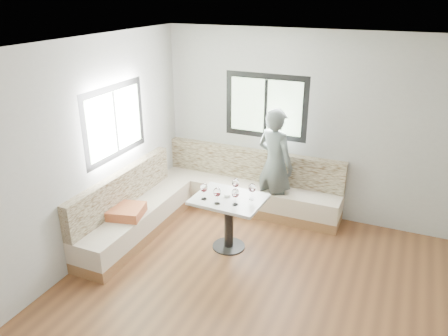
# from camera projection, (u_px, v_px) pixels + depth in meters

# --- Properties ---
(room) EXTENTS (5.01, 5.01, 2.81)m
(room) POSITION_uv_depth(u_px,v_px,m) (266.00, 194.00, 4.34)
(room) COLOR brown
(room) RESTS_ON ground
(banquette) EXTENTS (2.90, 2.80, 0.95)m
(banquette) POSITION_uv_depth(u_px,v_px,m) (201.00, 200.00, 6.62)
(banquette) COLOR #9A6D47
(banquette) RESTS_ON ground
(table) EXTENTS (0.95, 0.75, 0.75)m
(table) POSITION_uv_depth(u_px,v_px,m) (229.00, 211.00, 5.81)
(table) COLOR black
(table) RESTS_ON ground
(person) EXTENTS (0.74, 0.63, 1.73)m
(person) POSITION_uv_depth(u_px,v_px,m) (275.00, 164.00, 6.53)
(person) COLOR #4F5755
(person) RESTS_ON ground
(olive_ramekin) EXTENTS (0.09, 0.09, 0.03)m
(olive_ramekin) POSITION_uv_depth(u_px,v_px,m) (227.00, 195.00, 5.77)
(olive_ramekin) COLOR white
(olive_ramekin) RESTS_ON table
(wine_glass_a) EXTENTS (0.10, 0.10, 0.22)m
(wine_glass_a) POSITION_uv_depth(u_px,v_px,m) (204.00, 188.00, 5.65)
(wine_glass_a) COLOR white
(wine_glass_a) RESTS_ON table
(wine_glass_b) EXTENTS (0.10, 0.10, 0.22)m
(wine_glass_b) POSITION_uv_depth(u_px,v_px,m) (217.00, 193.00, 5.53)
(wine_glass_b) COLOR white
(wine_glass_b) RESTS_ON table
(wine_glass_c) EXTENTS (0.10, 0.10, 0.22)m
(wine_glass_c) POSITION_uv_depth(u_px,v_px,m) (235.00, 194.00, 5.50)
(wine_glass_c) COLOR white
(wine_glass_c) RESTS_ON table
(wine_glass_d) EXTENTS (0.10, 0.10, 0.22)m
(wine_glass_d) POSITION_uv_depth(u_px,v_px,m) (236.00, 183.00, 5.79)
(wine_glass_d) COLOR white
(wine_glass_d) RESTS_ON table
(wine_glass_e) EXTENTS (0.10, 0.10, 0.22)m
(wine_glass_e) POSITION_uv_depth(u_px,v_px,m) (252.00, 188.00, 5.65)
(wine_glass_e) COLOR white
(wine_glass_e) RESTS_ON table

